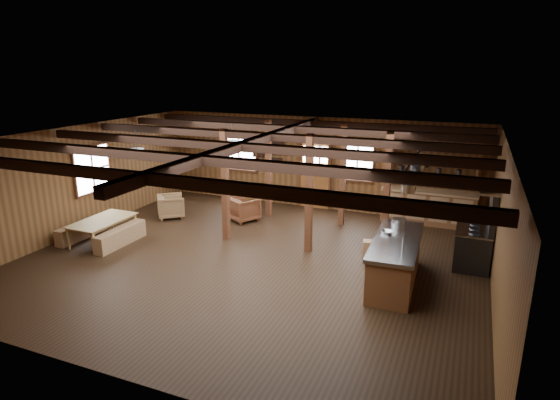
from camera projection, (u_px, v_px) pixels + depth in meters
name	position (u px, v px, depth m)	size (l,w,h in m)	color
room	(251.00, 201.00, 10.25)	(10.04, 9.04, 2.84)	black
ceiling_joists	(254.00, 142.00, 10.06)	(9.80, 8.82, 0.18)	black
timber_posts	(305.00, 182.00, 11.91)	(3.95, 2.35, 2.80)	#412312
back_door	(315.00, 180.00, 14.35)	(1.02, 0.08, 2.15)	brown
window_back_left	(239.00, 151.00, 15.12)	(1.32, 0.06, 1.32)	white
window_back_right	(358.00, 160.00, 13.68)	(1.02, 0.06, 1.32)	white
window_left	(92.00, 169.00, 12.47)	(0.14, 1.24, 1.32)	white
notice_boards	(270.00, 152.00, 14.70)	(1.08, 0.03, 0.90)	beige
back_counter	(428.00, 203.00, 12.95)	(2.55, 0.60, 2.45)	brown
pendant_lamps	(187.00, 149.00, 11.74)	(1.86, 2.36, 0.66)	#303033
pot_rack	(415.00, 171.00, 9.12)	(0.38, 3.00, 0.45)	#303033
kitchen_island	(395.00, 261.00, 9.40)	(0.98, 2.53, 1.20)	brown
step_stool	(371.00, 248.00, 10.87)	(0.39, 0.28, 0.35)	brown
commercial_range	(476.00, 239.00, 10.28)	(0.77, 1.46, 1.81)	#303033
dining_table	(104.00, 231.00, 11.65)	(1.66, 0.92, 0.58)	#9C7C47
bench_wall	(82.00, 230.00, 11.95)	(0.28, 1.50, 0.41)	brown
bench_aisle	(121.00, 236.00, 11.49)	(0.29, 1.57, 0.43)	brown
armchair_a	(243.00, 200.00, 14.06)	(0.80, 0.83, 0.75)	brown
armchair_b	(244.00, 209.00, 13.28)	(0.73, 0.75, 0.68)	brown
armchair_c	(171.00, 206.00, 13.55)	(0.72, 0.74, 0.67)	olive
counter_pot	(399.00, 223.00, 9.96)	(0.30, 0.30, 0.18)	#AFB1B6
bowl	(387.00, 232.00, 9.60)	(0.23, 0.23, 0.06)	silver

